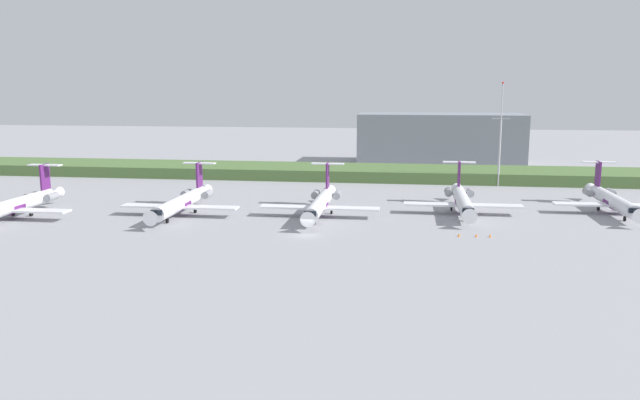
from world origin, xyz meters
TOP-DOWN VIEW (x-y plane):
  - ground_plane at (0.00, 30.00)m, footprint 500.00×500.00m
  - grass_berm at (0.00, 68.78)m, footprint 320.00×20.00m
  - regional_jet_nearest at (-56.84, 6.19)m, footprint 22.81×31.00m
  - regional_jet_second at (-26.63, 13.71)m, footprint 22.81×31.00m
  - regional_jet_third at (0.15, 16.49)m, footprint 22.81×31.00m
  - regional_jet_fourth at (27.45, 23.09)m, footprint 22.81×31.00m
  - regional_jet_fifth at (56.75, 27.30)m, footprint 22.81×31.00m
  - antenna_mast at (39.19, 58.98)m, footprint 4.40×0.50m
  - distant_hangar at (26.76, 106.26)m, footprint 52.39×21.48m
  - safety_cone_front_marker at (25.35, 2.51)m, footprint 0.44×0.44m
  - safety_cone_mid_marker at (28.18, 2.61)m, footprint 0.44×0.44m
  - safety_cone_rear_marker at (30.44, 2.70)m, footprint 0.44×0.44m

SIDE VIEW (x-z plane):
  - ground_plane at x=0.00m, z-range 0.00..0.00m
  - safety_cone_front_marker at x=25.35m, z-range 0.00..0.55m
  - safety_cone_mid_marker at x=28.18m, z-range 0.00..0.55m
  - safety_cone_rear_marker at x=30.44m, z-range 0.00..0.55m
  - grass_berm at x=0.00m, z-range 0.00..2.95m
  - regional_jet_nearest at x=-56.84m, z-range -1.96..7.04m
  - regional_jet_second at x=-26.63m, z-range -1.96..7.04m
  - regional_jet_third at x=0.15m, z-range -1.96..7.04m
  - regional_jet_fourth at x=27.45m, z-range -1.96..7.04m
  - regional_jet_fifth at x=56.75m, z-range -1.96..7.04m
  - distant_hangar at x=26.76m, z-range 0.00..16.05m
  - antenna_mast at x=39.19m, z-range -2.23..23.54m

